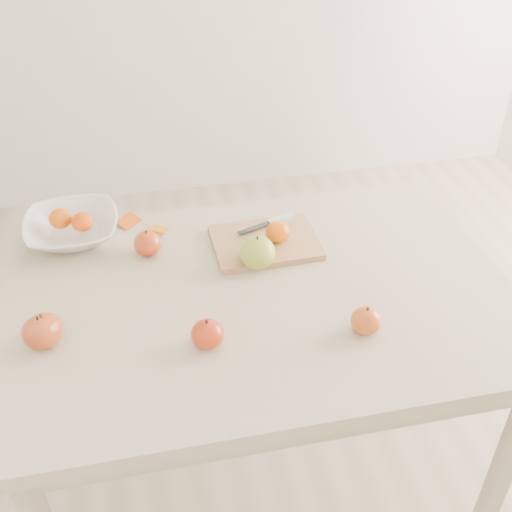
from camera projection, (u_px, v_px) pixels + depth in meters
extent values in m
plane|color=#C6B293|center=(259.00, 477.00, 1.98)|extent=(3.50, 3.50, 0.00)
cube|color=#C1AF92|center=(260.00, 298.00, 1.53)|extent=(1.20, 0.80, 0.04)
cylinder|color=#BCAA8E|center=(61.00, 344.00, 1.94)|extent=(0.06, 0.06, 0.71)
cylinder|color=#BCAA8E|center=(397.00, 295.00, 2.12)|extent=(0.06, 0.06, 0.71)
cylinder|color=#BCAA8E|center=(502.00, 471.00, 1.59)|extent=(0.06, 0.06, 0.71)
cube|color=tan|center=(265.00, 243.00, 1.66)|extent=(0.27, 0.20, 0.02)
ellipsoid|color=orange|center=(278.00, 232.00, 1.64)|extent=(0.06, 0.06, 0.05)
imported|color=white|center=(72.00, 228.00, 1.68)|extent=(0.24, 0.24, 0.06)
ellipsoid|color=#DB5707|center=(60.00, 219.00, 1.67)|extent=(0.06, 0.06, 0.05)
ellipsoid|color=#E44908|center=(82.00, 222.00, 1.66)|extent=(0.06, 0.06, 0.05)
cube|color=#CA460E|center=(128.00, 222.00, 1.75)|extent=(0.07, 0.07, 0.01)
cube|color=orange|center=(158.00, 230.00, 1.72)|extent=(0.06, 0.05, 0.01)
cube|color=white|center=(281.00, 219.00, 1.72)|extent=(0.08, 0.04, 0.01)
cube|color=#383A40|center=(254.00, 228.00, 1.69)|extent=(0.10, 0.05, 0.00)
ellipsoid|color=olive|center=(257.00, 253.00, 1.58)|extent=(0.09, 0.09, 0.08)
ellipsoid|color=#A5271D|center=(44.00, 330.00, 1.37)|extent=(0.08, 0.08, 0.07)
ellipsoid|color=#A0070C|center=(207.00, 334.00, 1.36)|extent=(0.07, 0.07, 0.06)
ellipsoid|color=maroon|center=(41.00, 332.00, 1.36)|extent=(0.08, 0.08, 0.07)
ellipsoid|color=#A2121C|center=(148.00, 243.00, 1.62)|extent=(0.07, 0.07, 0.06)
ellipsoid|color=#A42F1E|center=(366.00, 321.00, 1.40)|extent=(0.07, 0.07, 0.06)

